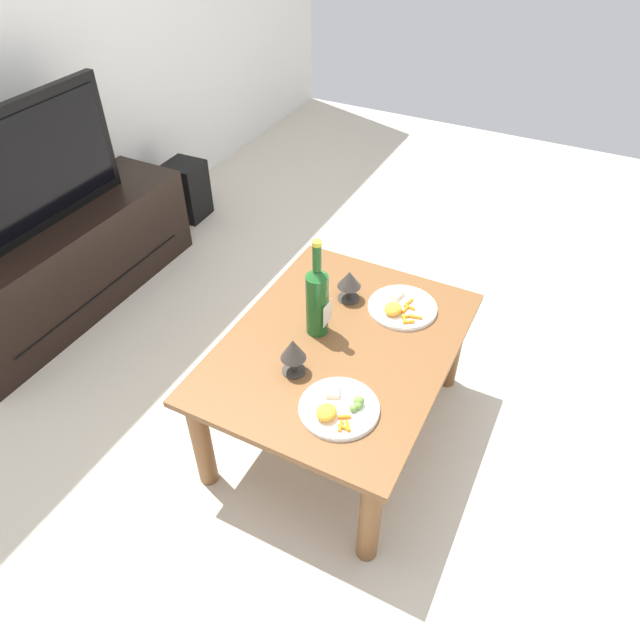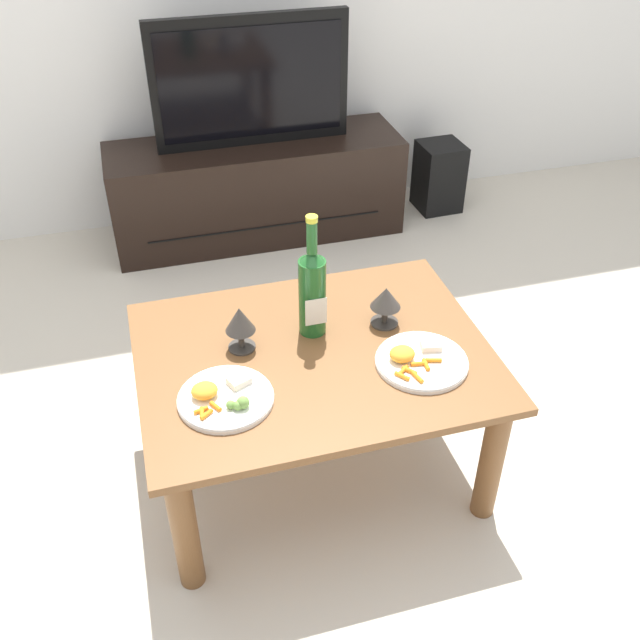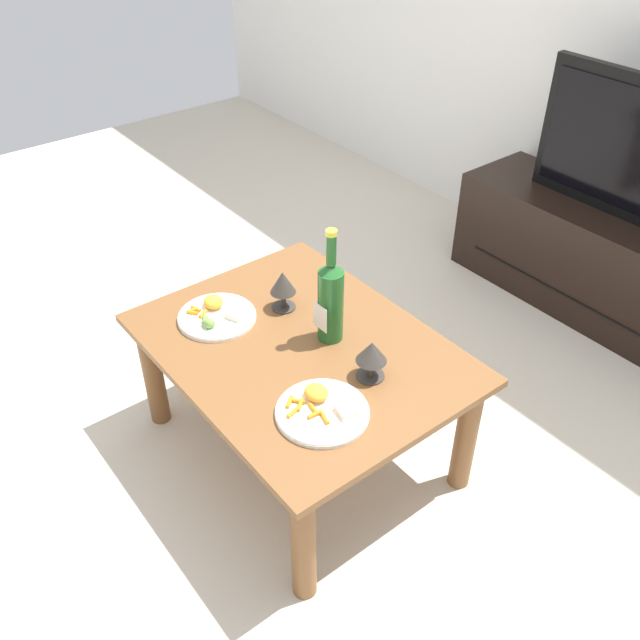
{
  "view_description": "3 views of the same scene",
  "coord_description": "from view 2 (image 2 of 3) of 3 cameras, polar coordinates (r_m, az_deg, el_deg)",
  "views": [
    {
      "loc": [
        -1.36,
        -0.61,
        1.86
      ],
      "look_at": [
        0.01,
        0.09,
        0.53
      ],
      "focal_mm": 32.38,
      "sensor_mm": 36.0,
      "label": 1
    },
    {
      "loc": [
        -0.42,
        -1.54,
        1.77
      ],
      "look_at": [
        0.04,
        0.07,
        0.52
      ],
      "focal_mm": 40.34,
      "sensor_mm": 36.0,
      "label": 2
    },
    {
      "loc": [
        1.34,
        -0.97,
        1.81
      ],
      "look_at": [
        0.0,
        0.08,
        0.53
      ],
      "focal_mm": 38.51,
      "sensor_mm": 36.0,
      "label": 3
    }
  ],
  "objects": [
    {
      "name": "ground_plane",
      "position": [
        2.38,
        -0.42,
        -11.23
      ],
      "size": [
        6.4,
        6.4,
        0.0
      ],
      "primitive_type": "plane",
      "color": "beige"
    },
    {
      "name": "dining_table",
      "position": [
        2.12,
        -0.47,
        -4.33
      ],
      "size": [
        1.01,
        0.77,
        0.46
      ],
      "color": "brown",
      "rests_on": "ground_plane"
    },
    {
      "name": "tv_stand",
      "position": [
        3.48,
        -5.04,
        10.31
      ],
      "size": [
        1.35,
        0.42,
        0.46
      ],
      "color": "black",
      "rests_on": "ground_plane"
    },
    {
      "name": "tv_screen",
      "position": [
        3.28,
        -5.52,
        18.3
      ],
      "size": [
        0.87,
        0.05,
        0.56
      ],
      "color": "black",
      "rests_on": "tv_stand"
    },
    {
      "name": "floor_speaker",
      "position": [
        3.77,
        9.4,
        11.17
      ],
      "size": [
        0.22,
        0.22,
        0.35
      ],
      "primitive_type": "cube",
      "rotation": [
        0.0,
        0.0,
        0.04
      ],
      "color": "black",
      "rests_on": "ground_plane"
    },
    {
      "name": "wine_bottle",
      "position": [
        2.06,
        -0.62,
        2.47
      ],
      "size": [
        0.08,
        0.08,
        0.38
      ],
      "color": "#1E5923",
      "rests_on": "dining_table"
    },
    {
      "name": "goblet_left",
      "position": [
        2.03,
        -6.38,
        -0.12
      ],
      "size": [
        0.09,
        0.09,
        0.14
      ],
      "color": "#38332D",
      "rests_on": "dining_table"
    },
    {
      "name": "goblet_right",
      "position": [
        2.13,
        5.24,
        1.61
      ],
      "size": [
        0.09,
        0.09,
        0.13
      ],
      "color": "#38332D",
      "rests_on": "dining_table"
    },
    {
      "name": "dinner_plate_left",
      "position": [
        1.92,
        -7.59,
        -6.09
      ],
      "size": [
        0.26,
        0.26,
        0.05
      ],
      "color": "white",
      "rests_on": "dining_table"
    },
    {
      "name": "dinner_plate_right",
      "position": [
        2.03,
        7.91,
        -3.17
      ],
      "size": [
        0.26,
        0.26,
        0.05
      ],
      "color": "white",
      "rests_on": "dining_table"
    }
  ]
}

